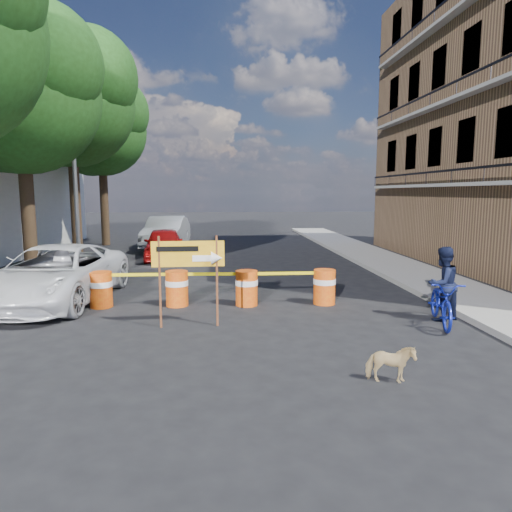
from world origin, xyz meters
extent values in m
plane|color=black|center=(0.00, 0.00, 0.00)|extent=(120.00, 120.00, 0.00)
cube|color=gray|center=(6.20, 6.00, 0.07)|extent=(2.40, 40.00, 0.15)
cylinder|color=#332316|center=(-6.80, 7.00, 2.38)|extent=(0.44, 0.44, 4.76)
sphere|color=#1C4313|center=(-6.80, 7.00, 5.95)|extent=(5.00, 5.00, 5.00)
sphere|color=#1C4313|center=(-5.92, 6.50, 6.80)|extent=(3.75, 3.75, 3.75)
sphere|color=#1C4313|center=(-7.55, 7.62, 5.27)|extent=(3.50, 3.50, 3.50)
cylinder|color=#332316|center=(-6.80, 12.00, 2.66)|extent=(0.44, 0.44, 5.32)
sphere|color=#1C4313|center=(-6.80, 12.00, 6.65)|extent=(5.40, 5.40, 5.40)
sphere|color=#1C4313|center=(-5.85, 11.46, 7.60)|extent=(4.05, 4.05, 4.05)
sphere|color=#1C4313|center=(-7.61, 12.68, 5.89)|extent=(3.78, 3.78, 3.78)
cylinder|color=#332316|center=(-6.80, 17.00, 2.46)|extent=(0.44, 0.44, 4.93)
sphere|color=#1C4313|center=(-6.80, 17.00, 6.16)|extent=(4.80, 4.80, 4.80)
sphere|color=#1C4313|center=(-5.96, 16.52, 7.04)|extent=(3.60, 3.60, 3.60)
sphere|color=#1C4313|center=(-7.52, 17.60, 5.46)|extent=(3.36, 3.36, 3.36)
cylinder|color=gray|center=(-6.00, 9.50, 4.00)|extent=(0.16, 0.16, 8.00)
cylinder|color=gray|center=(-5.50, 9.50, 7.90)|extent=(1.00, 0.12, 0.12)
cube|color=silver|center=(-5.00, 9.50, 7.85)|extent=(0.35, 0.18, 0.12)
cylinder|color=red|center=(-3.49, 2.89, 0.45)|extent=(0.56, 0.56, 0.90)
cylinder|color=white|center=(-3.49, 2.89, 0.60)|extent=(0.58, 0.58, 0.14)
cylinder|color=red|center=(-1.60, 2.88, 0.45)|extent=(0.56, 0.56, 0.90)
cylinder|color=white|center=(-1.60, 2.88, 0.60)|extent=(0.58, 0.58, 0.14)
cylinder|color=red|center=(0.18, 2.79, 0.45)|extent=(0.56, 0.56, 0.90)
cylinder|color=white|center=(0.18, 2.79, 0.60)|extent=(0.58, 0.58, 0.14)
cylinder|color=red|center=(2.20, 2.79, 0.45)|extent=(0.56, 0.56, 0.90)
cylinder|color=white|center=(2.20, 2.79, 0.60)|extent=(0.58, 0.58, 0.14)
cylinder|color=#592D19|center=(-1.76, 0.98, 0.99)|extent=(0.05, 0.05, 1.97)
cylinder|color=#592D19|center=(-0.56, 1.02, 0.99)|extent=(0.05, 0.05, 1.97)
cube|color=orange|center=(-1.16, 1.00, 1.59)|extent=(1.53, 0.08, 0.55)
cube|color=white|center=(-0.85, 0.99, 1.49)|extent=(0.44, 0.02, 0.13)
cone|color=white|center=(-0.56, 1.00, 1.49)|extent=(0.25, 0.29, 0.28)
cube|color=black|center=(-1.38, 0.97, 1.70)|extent=(0.88, 0.04, 0.11)
imported|color=black|center=(4.50, 1.10, 0.84)|extent=(1.00, 0.91, 1.68)
imported|color=#1421A3|center=(4.32, 0.74, 0.95)|extent=(0.89, 1.13, 1.90)
imported|color=tan|center=(2.08, -2.18, 0.30)|extent=(0.76, 0.45, 0.60)
imported|color=white|center=(-4.80, 3.50, 0.75)|extent=(2.97, 5.58, 1.49)
imported|color=#9B0C0D|center=(-2.94, 11.31, 0.68)|extent=(1.95, 4.09, 1.35)
imported|color=silver|center=(-3.24, 15.03, 0.83)|extent=(2.13, 5.18, 1.67)
camera|label=1|loc=(-0.46, -8.61, 2.87)|focal=32.00mm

